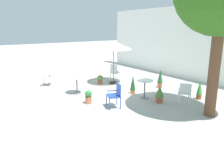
{
  "coord_description": "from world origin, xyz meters",
  "views": [
    {
      "loc": [
        7.6,
        -5.45,
        2.87
      ],
      "look_at": [
        0.0,
        -0.01,
        0.72
      ],
      "focal_mm": 33.12,
      "sensor_mm": 36.0,
      "label": 1
    }
  ],
  "objects_px": {
    "patio_chair_3": "(185,92)",
    "potted_plant_2": "(159,93)",
    "potted_plant_4": "(100,79)",
    "potted_plant_0": "(160,78)",
    "potted_plant_1": "(200,90)",
    "cafe_table_1": "(77,82)",
    "patio_umbrella_0": "(114,46)",
    "cafe_table_0": "(145,86)",
    "patio_chair_2": "(115,94)",
    "potted_plant_3": "(133,84)",
    "patio_chair_0": "(115,71)",
    "patio_chair_1": "(49,75)",
    "potted_plant_5": "(88,96)"
  },
  "relations": [
    {
      "from": "cafe_table_0",
      "to": "potted_plant_1",
      "type": "height_order",
      "value": "potted_plant_1"
    },
    {
      "from": "potted_plant_0",
      "to": "potted_plant_2",
      "type": "height_order",
      "value": "potted_plant_0"
    },
    {
      "from": "cafe_table_0",
      "to": "potted_plant_2",
      "type": "bearing_deg",
      "value": 8.81
    },
    {
      "from": "potted_plant_1",
      "to": "potted_plant_0",
      "type": "bearing_deg",
      "value": -179.41
    },
    {
      "from": "cafe_table_0",
      "to": "cafe_table_1",
      "type": "height_order",
      "value": "cafe_table_0"
    },
    {
      "from": "patio_chair_1",
      "to": "potted_plant_0",
      "type": "bearing_deg",
      "value": 50.77
    },
    {
      "from": "cafe_table_0",
      "to": "potted_plant_2",
      "type": "distance_m",
      "value": 0.73
    },
    {
      "from": "patio_chair_1",
      "to": "potted_plant_4",
      "type": "relative_size",
      "value": 2.2
    },
    {
      "from": "cafe_table_1",
      "to": "potted_plant_0",
      "type": "bearing_deg",
      "value": 67.59
    },
    {
      "from": "patio_chair_2",
      "to": "potted_plant_5",
      "type": "relative_size",
      "value": 1.71
    },
    {
      "from": "patio_chair_2",
      "to": "potted_plant_0",
      "type": "xyz_separation_m",
      "value": [
        -0.78,
        3.27,
        -0.07
      ]
    },
    {
      "from": "patio_chair_2",
      "to": "potted_plant_5",
      "type": "bearing_deg",
      "value": -146.06
    },
    {
      "from": "cafe_table_1",
      "to": "potted_plant_3",
      "type": "xyz_separation_m",
      "value": [
        1.45,
        1.99,
        -0.09
      ]
    },
    {
      "from": "cafe_table_0",
      "to": "potted_plant_2",
      "type": "relative_size",
      "value": 1.12
    },
    {
      "from": "potted_plant_0",
      "to": "potted_plant_4",
      "type": "bearing_deg",
      "value": -138.41
    },
    {
      "from": "patio_chair_2",
      "to": "potted_plant_3",
      "type": "distance_m",
      "value": 1.79
    },
    {
      "from": "potted_plant_0",
      "to": "patio_chair_0",
      "type": "bearing_deg",
      "value": -157.81
    },
    {
      "from": "patio_chair_0",
      "to": "potted_plant_4",
      "type": "distance_m",
      "value": 1.07
    },
    {
      "from": "cafe_table_1",
      "to": "patio_chair_0",
      "type": "bearing_deg",
      "value": 107.64
    },
    {
      "from": "patio_umbrella_0",
      "to": "potted_plant_3",
      "type": "bearing_deg",
      "value": -9.13
    },
    {
      "from": "potted_plant_2",
      "to": "potted_plant_5",
      "type": "bearing_deg",
      "value": -123.19
    },
    {
      "from": "patio_chair_2",
      "to": "potted_plant_0",
      "type": "height_order",
      "value": "patio_chair_2"
    },
    {
      "from": "patio_chair_1",
      "to": "potted_plant_3",
      "type": "xyz_separation_m",
      "value": [
        3.4,
        2.55,
        -0.15
      ]
    },
    {
      "from": "potted_plant_2",
      "to": "patio_chair_3",
      "type": "bearing_deg",
      "value": 43.98
    },
    {
      "from": "patio_chair_3",
      "to": "potted_plant_0",
      "type": "height_order",
      "value": "potted_plant_0"
    },
    {
      "from": "potted_plant_4",
      "to": "potted_plant_1",
      "type": "bearing_deg",
      "value": 25.08
    },
    {
      "from": "cafe_table_0",
      "to": "potted_plant_4",
      "type": "xyz_separation_m",
      "value": [
        -2.92,
        -0.31,
        -0.28
      ]
    },
    {
      "from": "patio_chair_1",
      "to": "potted_plant_1",
      "type": "relative_size",
      "value": 1.27
    },
    {
      "from": "potted_plant_0",
      "to": "patio_chair_2",
      "type": "bearing_deg",
      "value": -76.54
    },
    {
      "from": "patio_chair_2",
      "to": "patio_chair_3",
      "type": "bearing_deg",
      "value": 61.6
    },
    {
      "from": "patio_chair_0",
      "to": "potted_plant_3",
      "type": "xyz_separation_m",
      "value": [
        2.32,
        -0.72,
        -0.09
      ]
    },
    {
      "from": "potted_plant_3",
      "to": "cafe_table_0",
      "type": "bearing_deg",
      "value": -0.07
    },
    {
      "from": "patio_umbrella_0",
      "to": "patio_chair_1",
      "type": "distance_m",
      "value": 3.53
    },
    {
      "from": "patio_chair_3",
      "to": "cafe_table_1",
      "type": "bearing_deg",
      "value": -142.39
    },
    {
      "from": "cafe_table_1",
      "to": "patio_chair_2",
      "type": "relative_size",
      "value": 0.82
    },
    {
      "from": "potted_plant_0",
      "to": "potted_plant_3",
      "type": "distance_m",
      "value": 1.69
    },
    {
      "from": "potted_plant_0",
      "to": "potted_plant_4",
      "type": "xyz_separation_m",
      "value": [
        -2.25,
        -2.0,
        -0.21
      ]
    },
    {
      "from": "patio_umbrella_0",
      "to": "patio_chair_3",
      "type": "bearing_deg",
      "value": 6.59
    },
    {
      "from": "potted_plant_1",
      "to": "patio_chair_1",
      "type": "bearing_deg",
      "value": -142.35
    },
    {
      "from": "patio_chair_3",
      "to": "potted_plant_2",
      "type": "bearing_deg",
      "value": -136.02
    },
    {
      "from": "patio_umbrella_0",
      "to": "cafe_table_0",
      "type": "height_order",
      "value": "patio_umbrella_0"
    },
    {
      "from": "patio_chair_1",
      "to": "patio_umbrella_0",
      "type": "bearing_deg",
      "value": 61.44
    },
    {
      "from": "cafe_table_0",
      "to": "patio_chair_0",
      "type": "distance_m",
      "value": 3.13
    },
    {
      "from": "patio_umbrella_0",
      "to": "potted_plant_1",
      "type": "height_order",
      "value": "patio_umbrella_0"
    },
    {
      "from": "potted_plant_0",
      "to": "potted_plant_3",
      "type": "height_order",
      "value": "potted_plant_0"
    },
    {
      "from": "potted_plant_3",
      "to": "potted_plant_4",
      "type": "relative_size",
      "value": 1.82
    },
    {
      "from": "cafe_table_0",
      "to": "potted_plant_3",
      "type": "distance_m",
      "value": 0.74
    },
    {
      "from": "potted_plant_4",
      "to": "patio_chair_3",
      "type": "bearing_deg",
      "value": 13.88
    },
    {
      "from": "patio_umbrella_0",
      "to": "potted_plant_2",
      "type": "distance_m",
      "value": 3.65
    },
    {
      "from": "potted_plant_1",
      "to": "potted_plant_4",
      "type": "height_order",
      "value": "potted_plant_1"
    }
  ]
}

